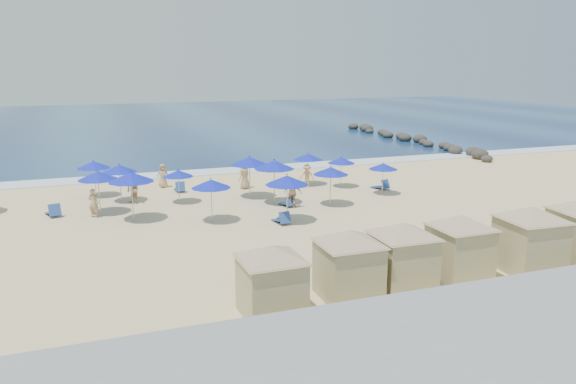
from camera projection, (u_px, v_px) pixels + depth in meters
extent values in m
plane|color=beige|center=(271.00, 227.00, 28.76)|extent=(160.00, 160.00, 0.00)
cube|color=navy|center=(147.00, 123.00, 79.04)|extent=(160.00, 80.00, 0.06)
cube|color=white|center=(206.00, 172.00, 42.92)|extent=(160.00, 2.50, 0.08)
cube|color=gray|center=(409.00, 325.00, 16.76)|extent=(160.00, 2.20, 1.10)
cube|color=gray|center=(475.00, 354.00, 13.88)|extent=(160.00, 4.00, 0.12)
ellipsoid|color=#282421|center=(487.00, 159.00, 47.57)|extent=(1.00, 1.00, 0.65)
ellipsoid|color=#282421|center=(480.00, 154.00, 49.08)|extent=(1.48, 1.48, 0.96)
ellipsoid|color=#282421|center=(473.00, 152.00, 50.62)|extent=(1.40, 1.40, 0.91)
ellipsoid|color=#282421|center=(455.00, 150.00, 51.71)|extent=(1.32, 1.32, 0.86)
ellipsoid|color=#282421|center=(450.00, 148.00, 53.25)|extent=(1.24, 1.24, 0.81)
ellipsoid|color=#282421|center=(444.00, 146.00, 54.79)|extent=(1.16, 1.16, 0.75)
ellipsoid|color=#282421|center=(428.00, 144.00, 55.88)|extent=(1.08, 1.08, 0.70)
ellipsoid|color=#282421|center=(424.00, 142.00, 57.42)|extent=(1.00, 1.00, 0.65)
ellipsoid|color=#282421|center=(420.00, 139.00, 58.92)|extent=(1.48, 1.48, 0.96)
ellipsoid|color=#282421|center=(405.00, 138.00, 60.01)|extent=(1.40, 1.40, 0.91)
ellipsoid|color=#282421|center=(402.00, 136.00, 61.55)|extent=(1.32, 1.32, 0.86)
ellipsoid|color=#282421|center=(388.00, 135.00, 62.64)|extent=(1.24, 1.24, 0.81)
ellipsoid|color=#282421|center=(385.00, 134.00, 64.18)|extent=(1.16, 1.16, 0.75)
ellipsoid|color=#282421|center=(382.00, 132.00, 65.72)|extent=(1.08, 1.08, 0.70)
ellipsoid|color=#282421|center=(370.00, 131.00, 66.81)|extent=(1.00, 1.00, 0.65)
ellipsoid|color=#282421|center=(367.00, 129.00, 68.32)|extent=(1.48, 1.48, 0.96)
ellipsoid|color=#282421|center=(365.00, 127.00, 69.86)|extent=(1.40, 1.40, 0.91)
ellipsoid|color=#282421|center=(353.00, 127.00, 70.95)|extent=(1.32, 1.32, 0.86)
cube|color=black|center=(410.00, 238.00, 25.64)|extent=(0.88, 0.88, 0.80)
cube|color=tan|center=(272.00, 287.00, 18.51)|extent=(1.96, 1.96, 1.94)
cube|color=tan|center=(271.00, 260.00, 18.29)|extent=(2.06, 2.06, 0.08)
pyramid|color=tan|center=(271.00, 245.00, 18.18)|extent=(4.24, 4.24, 0.48)
cube|color=tan|center=(348.00, 270.00, 19.94)|extent=(2.02, 2.02, 1.99)
cube|color=tan|center=(349.00, 244.00, 19.72)|extent=(2.12, 2.12, 0.08)
pyramid|color=tan|center=(350.00, 230.00, 19.60)|extent=(4.37, 4.37, 0.50)
cube|color=tan|center=(402.00, 262.00, 20.79)|extent=(2.05, 2.05, 2.01)
cube|color=tan|center=(403.00, 236.00, 20.56)|extent=(2.15, 2.15, 0.08)
pyramid|color=tan|center=(404.00, 223.00, 20.45)|extent=(4.40, 4.40, 0.50)
cube|color=tan|center=(460.00, 252.00, 21.93)|extent=(2.02, 2.02, 1.99)
cube|color=tan|center=(461.00, 227.00, 21.70)|extent=(2.12, 2.12, 0.08)
pyramid|color=tan|center=(462.00, 215.00, 21.59)|extent=(4.36, 4.36, 0.50)
cube|color=tan|center=(530.00, 245.00, 22.47)|extent=(2.26, 2.26, 2.14)
cube|color=tan|center=(532.00, 219.00, 22.23)|extent=(2.37, 2.37, 0.09)
pyramid|color=tan|center=(533.00, 206.00, 22.11)|extent=(4.68, 4.68, 0.54)
cylinder|color=#A5A8AD|center=(99.00, 196.00, 31.00)|extent=(0.05, 0.05, 1.99)
cone|color=#111FB8|center=(98.00, 176.00, 30.74)|extent=(2.20, 2.20, 0.47)
sphere|color=#111FB8|center=(97.00, 170.00, 30.67)|extent=(0.08, 0.08, 0.08)
cylinder|color=#A5A8AD|center=(95.00, 182.00, 35.05)|extent=(0.05, 0.05, 1.87)
cone|color=#111FB8|center=(94.00, 165.00, 34.80)|extent=(2.06, 2.06, 0.44)
sphere|color=#111FB8|center=(93.00, 160.00, 34.74)|extent=(0.08, 0.08, 0.08)
cylinder|color=#A5A8AD|center=(133.00, 201.00, 29.62)|extent=(0.06, 0.06, 2.18)
cone|color=#111FB8|center=(131.00, 177.00, 29.33)|extent=(2.41, 2.41, 0.52)
sphere|color=#111FB8|center=(131.00, 171.00, 29.26)|extent=(0.09, 0.09, 0.09)
cylinder|color=#A5A8AD|center=(121.00, 187.00, 33.71)|extent=(0.05, 0.05, 1.88)
cone|color=#111FB8|center=(119.00, 169.00, 33.46)|extent=(2.07, 2.07, 0.44)
sphere|color=#111FB8|center=(119.00, 164.00, 33.40)|extent=(0.08, 0.08, 0.08)
cylinder|color=#A5A8AD|center=(179.00, 189.00, 33.48)|extent=(0.04, 0.04, 1.66)
cone|color=#111FB8|center=(178.00, 173.00, 33.26)|extent=(1.83, 1.83, 0.39)
sphere|color=#111FB8|center=(178.00, 169.00, 33.20)|extent=(0.07, 0.07, 0.07)
cylinder|color=#A5A8AD|center=(212.00, 205.00, 29.40)|extent=(0.05, 0.05, 1.90)
cone|color=#111FB8|center=(211.00, 184.00, 29.15)|extent=(2.10, 2.10, 0.45)
sphere|color=#111FB8|center=(211.00, 179.00, 29.09)|extent=(0.08, 0.08, 0.08)
cylinder|color=#A5A8AD|center=(250.00, 181.00, 34.78)|extent=(0.06, 0.06, 2.13)
cone|color=#111FB8|center=(249.00, 161.00, 34.50)|extent=(2.35, 2.35, 0.50)
sphere|color=#111FB8|center=(249.00, 156.00, 34.43)|extent=(0.09, 0.09, 0.09)
cylinder|color=#A5A8AD|center=(330.00, 190.00, 32.87)|extent=(0.05, 0.05, 1.90)
cone|color=#111FB8|center=(331.00, 171.00, 32.62)|extent=(2.10, 2.10, 0.45)
sphere|color=#111FB8|center=(331.00, 166.00, 32.56)|extent=(0.08, 0.08, 0.08)
cylinder|color=#A5A8AD|center=(308.00, 172.00, 38.48)|extent=(0.05, 0.05, 1.81)
cone|color=#111FB8|center=(308.00, 157.00, 38.24)|extent=(2.00, 2.00, 0.43)
sphere|color=#111FB8|center=(308.00, 153.00, 38.18)|extent=(0.08, 0.08, 0.08)
cylinder|color=#A5A8AD|center=(341.00, 175.00, 37.76)|extent=(0.04, 0.04, 1.69)
cone|color=#111FB8|center=(341.00, 160.00, 37.53)|extent=(1.87, 1.87, 0.40)
sphere|color=#111FB8|center=(341.00, 157.00, 37.48)|extent=(0.07, 0.07, 0.07)
cylinder|color=#A5A8AD|center=(383.00, 182.00, 35.67)|extent=(0.04, 0.04, 1.67)
cone|color=#111FB8|center=(383.00, 166.00, 35.45)|extent=(1.85, 1.85, 0.40)
sphere|color=#111FB8|center=(383.00, 163.00, 35.39)|extent=(0.07, 0.07, 0.07)
cylinder|color=#A5A8AD|center=(287.00, 203.00, 29.36)|extent=(0.05, 0.05, 2.08)
cone|color=#111FB8|center=(287.00, 180.00, 29.08)|extent=(2.30, 2.30, 0.49)
sphere|color=#111FB8|center=(287.00, 174.00, 29.01)|extent=(0.09, 0.09, 0.09)
cylinder|color=#A5A8AD|center=(274.00, 186.00, 33.19)|extent=(0.06, 0.06, 2.18)
cone|color=#111FB8|center=(274.00, 165.00, 32.90)|extent=(2.41, 2.41, 0.52)
sphere|color=#111FB8|center=(274.00, 159.00, 32.83)|extent=(0.09, 0.09, 0.09)
cube|color=#27458F|center=(53.00, 212.00, 30.84)|extent=(0.92, 1.44, 0.36)
cube|color=#27458F|center=(55.00, 210.00, 30.34)|extent=(0.69, 0.50, 0.64)
cube|color=#27458F|center=(180.00, 189.00, 36.73)|extent=(0.68, 1.31, 0.35)
cube|color=#27458F|center=(180.00, 186.00, 36.17)|extent=(0.62, 0.39, 0.62)
cube|color=#27458F|center=(281.00, 220.00, 29.43)|extent=(0.69, 1.29, 0.34)
cube|color=#27458F|center=(285.00, 218.00, 28.91)|extent=(0.61, 0.39, 0.60)
cube|color=#27458F|center=(286.00, 203.00, 32.94)|extent=(0.67, 1.19, 0.31)
cube|color=#27458F|center=(290.00, 201.00, 32.48)|extent=(0.57, 0.38, 0.55)
cube|color=#27458F|center=(380.00, 186.00, 37.41)|extent=(0.93, 1.36, 0.34)
cube|color=#27458F|center=(386.00, 184.00, 36.95)|extent=(0.66, 0.50, 0.60)
imported|color=tan|center=(93.00, 203.00, 30.35)|extent=(0.70, 0.64, 1.60)
imported|color=tan|center=(133.00, 189.00, 33.32)|extent=(1.04, 1.06, 1.73)
imported|color=tan|center=(293.00, 193.00, 32.36)|extent=(1.10, 0.98, 1.79)
imported|color=tan|center=(307.00, 176.00, 37.79)|extent=(1.16, 1.04, 1.56)
imported|color=tan|center=(163.00, 176.00, 37.70)|extent=(0.82, 0.58, 1.60)
imported|color=tan|center=(244.00, 175.00, 37.30)|extent=(1.09, 1.04, 1.88)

